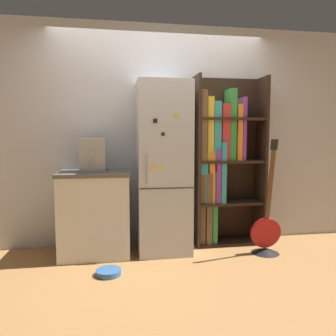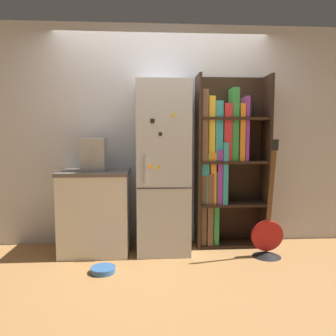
# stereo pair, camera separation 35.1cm
# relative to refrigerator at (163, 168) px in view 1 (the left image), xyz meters

# --- Properties ---
(ground_plane) EXTENTS (16.00, 16.00, 0.00)m
(ground_plane) POSITION_rel_refrigerator_xyz_m (0.00, -0.16, -0.94)
(ground_plane) COLOR #A87542
(wall_back) EXTENTS (8.00, 0.05, 2.60)m
(wall_back) POSITION_rel_refrigerator_xyz_m (0.00, 0.32, 0.36)
(wall_back) COLOR silver
(wall_back) RESTS_ON ground_plane
(refrigerator) EXTENTS (0.58, 0.61, 1.88)m
(refrigerator) POSITION_rel_refrigerator_xyz_m (0.00, 0.00, 0.00)
(refrigerator) COLOR silver
(refrigerator) RESTS_ON ground_plane
(bookshelf) EXTENTS (0.84, 0.34, 1.99)m
(bookshelf) POSITION_rel_refrigerator_xyz_m (0.71, 0.15, 0.05)
(bookshelf) COLOR black
(bookshelf) RESTS_ON ground_plane
(kitchen_counter) EXTENTS (0.75, 0.61, 0.92)m
(kitchen_counter) POSITION_rel_refrigerator_xyz_m (-0.75, -0.00, -0.48)
(kitchen_counter) COLOR silver
(kitchen_counter) RESTS_ON ground_plane
(espresso_machine) EXTENTS (0.26, 0.37, 0.36)m
(espresso_machine) POSITION_rel_refrigerator_xyz_m (-0.76, -0.02, 0.15)
(espresso_machine) COLOR #A5A39E
(espresso_machine) RESTS_ON kitchen_counter
(guitar) EXTENTS (0.34, 0.31, 1.26)m
(guitar) POSITION_rel_refrigerator_xyz_m (1.11, -0.29, -0.76)
(guitar) COLOR black
(guitar) RESTS_ON ground_plane
(pet_bowl) EXTENTS (0.24, 0.24, 0.05)m
(pet_bowl) POSITION_rel_refrigerator_xyz_m (-0.60, -0.60, -0.91)
(pet_bowl) COLOR #3366A5
(pet_bowl) RESTS_ON ground_plane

